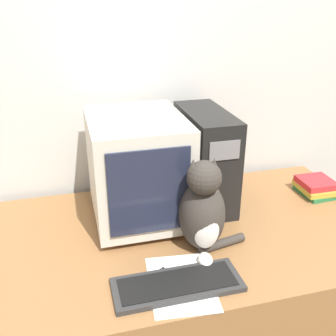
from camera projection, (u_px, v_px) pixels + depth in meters
The scene contains 9 objects.
wall_back at pixel (158, 71), 1.82m from camera, with size 7.00×0.05×2.50m.
desk at pixel (188, 297), 1.74m from camera, with size 1.62×0.90×0.70m.
crt_monitor at pixel (137, 168), 1.60m from camera, with size 0.37×0.47×0.44m.
computer_tower at pixel (205, 158), 1.73m from camera, with size 0.18×0.41×0.42m.
keyboard at pixel (177, 284), 1.29m from camera, with size 0.43×0.16×0.02m.
cat at pixel (203, 211), 1.43m from camera, with size 0.27×0.27×0.37m.
book_stack at pixel (315, 187), 1.87m from camera, with size 0.16×0.18×0.07m.
pen at pixel (148, 278), 1.32m from camera, with size 0.14×0.08×0.01m.
paper_sheet at pixel (181, 283), 1.30m from camera, with size 0.24×0.32×0.00m.
Camera 1 is at (-0.43, -0.83, 1.59)m, focal length 42.00 mm.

